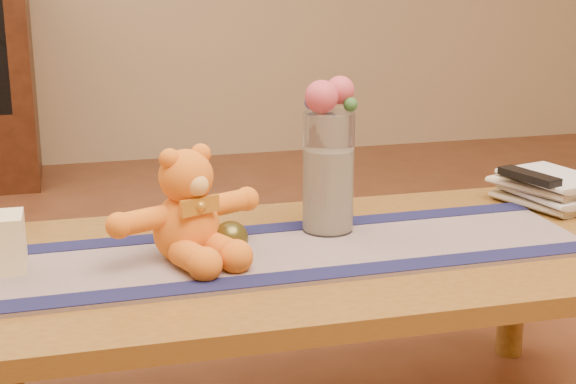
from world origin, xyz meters
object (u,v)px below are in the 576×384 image
object	(u,v)px
pillar_candle	(0,242)
book_bottom	(523,206)
tv_remote	(529,176)
teddy_bear	(186,205)
bronze_ball	(231,239)
glass_vase	(328,172)

from	to	relation	value
pillar_candle	book_bottom	xyz separation A→B (m)	(1.17, 0.12, -0.05)
pillar_candle	tv_remote	world-z (taller)	pillar_candle
book_bottom	pillar_candle	bearing A→B (deg)	165.57
teddy_bear	pillar_candle	bearing A→B (deg)	154.37
teddy_bear	bronze_ball	xyz separation A→B (m)	(0.08, -0.02, -0.07)
pillar_candle	bronze_ball	distance (m)	0.44
bronze_ball	book_bottom	xyz separation A→B (m)	(0.74, 0.15, -0.03)
tv_remote	bronze_ball	bearing A→B (deg)	173.82
teddy_bear	pillar_candle	distance (m)	0.36
pillar_candle	tv_remote	xyz separation A→B (m)	(1.18, 0.11, 0.02)
pillar_candle	tv_remote	distance (m)	1.18
tv_remote	glass_vase	bearing A→B (deg)	167.18
teddy_bear	tv_remote	distance (m)	0.83
glass_vase	tv_remote	distance (m)	0.51
teddy_bear	pillar_candle	size ratio (longest dim) A/B	2.89
glass_vase	book_bottom	size ratio (longest dim) A/B	1.17
book_bottom	teddy_bear	bearing A→B (deg)	169.26
glass_vase	book_bottom	distance (m)	0.52
teddy_bear	bronze_ball	distance (m)	0.11
pillar_candle	tv_remote	bearing A→B (deg)	5.26
bronze_ball	tv_remote	size ratio (longest dim) A/B	0.45
glass_vase	tv_remote	world-z (taller)	glass_vase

